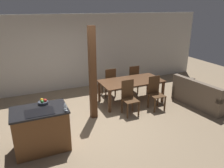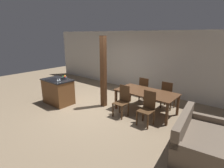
# 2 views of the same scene
# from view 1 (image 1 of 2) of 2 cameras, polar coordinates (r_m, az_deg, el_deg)

# --- Properties ---
(ground_plane) EXTENTS (16.00, 16.00, 0.00)m
(ground_plane) POSITION_cam_1_polar(r_m,az_deg,el_deg) (5.97, -4.59, -10.01)
(ground_plane) COLOR #847056
(wall_back) EXTENTS (11.20, 0.08, 2.70)m
(wall_back) POSITION_cam_1_polar(r_m,az_deg,el_deg) (8.09, -11.55, 7.92)
(wall_back) COLOR beige
(wall_back) RESTS_ON ground_plane
(kitchen_island) EXTENTS (1.15, 0.75, 0.95)m
(kitchen_island) POSITION_cam_1_polar(r_m,az_deg,el_deg) (5.00, -17.99, -11.13)
(kitchen_island) COLOR brown
(kitchen_island) RESTS_ON ground_plane
(fruit_bowl) EXTENTS (0.22, 0.22, 0.11)m
(fruit_bowl) POSITION_cam_1_polar(r_m,az_deg,el_deg) (4.99, -17.55, -4.47)
(fruit_bowl) COLOR #383D47
(fruit_bowl) RESTS_ON kitchen_island
(wine_glass_near) EXTENTS (0.07, 0.07, 0.15)m
(wine_glass_near) POSITION_cam_1_polar(r_m,az_deg,el_deg) (4.51, -12.00, -5.62)
(wine_glass_near) COLOR silver
(wine_glass_near) RESTS_ON kitchen_island
(wine_glass_middle) EXTENTS (0.07, 0.07, 0.15)m
(wine_glass_middle) POSITION_cam_1_polar(r_m,az_deg,el_deg) (4.59, -12.22, -5.22)
(wine_glass_middle) COLOR silver
(wine_glass_middle) RESTS_ON kitchen_island
(dining_table) EXTENTS (1.99, 1.00, 0.72)m
(dining_table) POSITION_cam_1_polar(r_m,az_deg,el_deg) (6.97, 5.02, 0.28)
(dining_table) COLOR #51331E
(dining_table) RESTS_ON ground_plane
(dining_chair_near_left) EXTENTS (0.40, 0.40, 0.99)m
(dining_chair_near_left) POSITION_cam_1_polar(r_m,az_deg,el_deg) (6.23, 4.49, -3.43)
(dining_chair_near_left) COLOR #472D19
(dining_chair_near_left) RESTS_ON ground_plane
(dining_chair_near_right) EXTENTS (0.40, 0.40, 0.99)m
(dining_chair_near_right) POSITION_cam_1_polar(r_m,az_deg,el_deg) (6.67, 11.31, -2.16)
(dining_chair_near_right) COLOR #472D19
(dining_chair_near_right) RESTS_ON ground_plane
(dining_chair_far_left) EXTENTS (0.40, 0.40, 0.99)m
(dining_chair_far_left) POSITION_cam_1_polar(r_m,az_deg,el_deg) (7.44, -0.68, 0.57)
(dining_chair_far_left) COLOR #472D19
(dining_chair_far_left) RESTS_ON ground_plane
(dining_chair_far_right) EXTENTS (0.40, 0.40, 0.99)m
(dining_chair_far_right) POSITION_cam_1_polar(r_m,az_deg,el_deg) (7.81, 5.38, 1.43)
(dining_chair_far_right) COLOR #472D19
(dining_chair_far_right) RESTS_ON ground_plane
(couch) EXTENTS (1.15, 1.84, 0.84)m
(couch) POSITION_cam_1_polar(r_m,az_deg,el_deg) (7.42, 22.47, -2.99)
(couch) COLOR brown
(couch) RESTS_ON ground_plane
(timber_post) EXTENTS (0.17, 0.17, 2.51)m
(timber_post) POSITION_cam_1_polar(r_m,az_deg,el_deg) (5.78, -5.08, 2.55)
(timber_post) COLOR #4C2D19
(timber_post) RESTS_ON ground_plane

